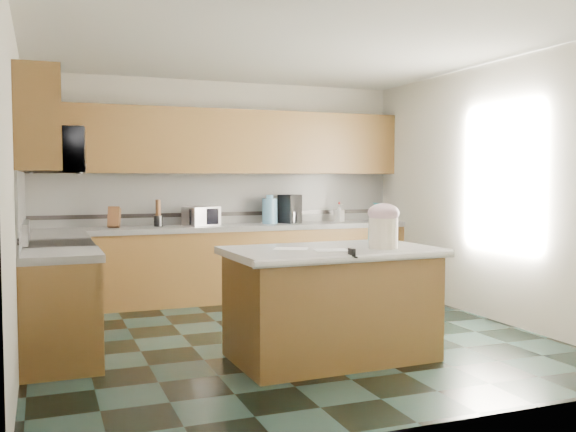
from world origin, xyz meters
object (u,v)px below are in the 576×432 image
soap_bottle_island (376,223)px  knife_block (114,218)px  island_base (331,307)px  toaster_oven (201,216)px  coffee_maker (290,209)px  island_top (331,252)px  treat_jar (383,233)px

soap_bottle_island → knife_block: (-1.98, 2.59, -0.06)m
island_base → toaster_oven: bearing=96.3°
coffee_maker → soap_bottle_island: bearing=-118.9°
island_top → toaster_oven: toaster_oven is taller
treat_jar → island_top: bearing=164.2°
treat_jar → toaster_oven: 3.10m
island_base → island_top: 0.46m
island_top → knife_block: size_ratio=7.15×
treat_jar → toaster_oven: (-0.81, 3.00, -0.01)m
treat_jar → coffee_maker: bearing=91.9°
soap_bottle_island → toaster_oven: 2.77m
island_top → toaster_oven: bearing=96.3°
soap_bottle_island → knife_block: size_ratio=1.50×
island_top → treat_jar: size_ratio=6.78×
island_top → toaster_oven: 2.86m
treat_jar → soap_bottle_island: soap_bottle_island is taller
toaster_oven → coffee_maker: size_ratio=1.09×
soap_bottle_island → coffee_maker: 2.63m
island_base → soap_bottle_island: (0.54, 0.23, 0.67)m
island_base → soap_bottle_island: size_ratio=4.48×
island_base → coffee_maker: coffee_maker is taller
treat_jar → knife_block: treat_jar is taller
island_top → treat_jar: treat_jar is taller
island_base → toaster_oven: (-0.42, 2.82, 0.60)m
island_base → soap_bottle_island: bearing=20.9°
soap_bottle_island → coffee_maker: size_ratio=0.99×
island_base → soap_bottle_island: 0.89m
toaster_oven → coffee_maker: (1.16, 0.03, 0.07)m
soap_bottle_island → toaster_oven: soap_bottle_island is taller
coffee_maker → knife_block: bearing=156.3°
soap_bottle_island → toaster_oven: (-0.96, 2.59, -0.06)m
island_top → soap_bottle_island: size_ratio=4.75×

